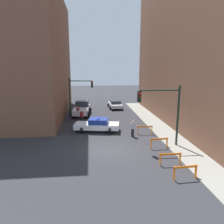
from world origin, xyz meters
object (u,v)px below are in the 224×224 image
object	(u,v)px
barrier_back	(159,141)
traffic_light_far	(77,91)
pedestrian_crossing	(82,117)
pedestrian_corner	(78,112)
barrier_corner	(145,129)
police_car	(97,125)
pedestrian_sidewalk	(133,128)
barrier_front	(185,170)
traffic_light_near	(165,107)
white_truck	(82,108)
barrier_mid	(170,157)
parked_car_near	(115,104)

from	to	relation	value
barrier_back	traffic_light_far	bearing A→B (deg)	117.96
pedestrian_crossing	pedestrian_corner	size ratio (longest dim) A/B	1.00
pedestrian_crossing	barrier_corner	xyz separation A→B (m)	(6.55, -5.03, -0.24)
pedestrian_crossing	barrier_back	world-z (taller)	pedestrian_crossing
police_car	barrier_back	bearing A→B (deg)	-127.60
pedestrian_sidewalk	barrier_corner	world-z (taller)	pedestrian_sidewalk
traffic_light_far	barrier_front	xyz separation A→B (m)	(7.51, -19.40, -2.78)
traffic_light_near	barrier_front	size ratio (longest dim) A/B	3.25
traffic_light_near	barrier_front	world-z (taller)	traffic_light_near
white_truck	pedestrian_sidewalk	xyz separation A→B (m)	(5.34, -10.58, -0.04)
pedestrian_corner	barrier_front	world-z (taller)	pedestrian_corner
traffic_light_near	barrier_corner	bearing A→B (deg)	102.15
pedestrian_crossing	pedestrian_corner	world-z (taller)	same
pedestrian_crossing	barrier_mid	bearing A→B (deg)	-92.17
pedestrian_crossing	barrier_corner	size ratio (longest dim) A/B	1.04
barrier_back	white_truck	bearing A→B (deg)	116.59
police_car	white_truck	size ratio (longest dim) A/B	0.89
traffic_light_near	pedestrian_crossing	xyz separation A→B (m)	(-7.31, 8.54, -2.67)
pedestrian_corner	barrier_back	xyz separation A→B (m)	(7.38, -11.40, -0.24)
traffic_light_near	parked_car_near	size ratio (longest dim) A/B	1.19
traffic_light_far	traffic_light_near	bearing A→B (deg)	-59.80
pedestrian_crossing	pedestrian_corner	distance (m)	2.55
traffic_light_near	barrier_corner	size ratio (longest dim) A/B	3.25
pedestrian_sidewalk	barrier_front	world-z (taller)	pedestrian_sidewalk
police_car	parked_car_near	size ratio (longest dim) A/B	1.13
pedestrian_sidewalk	barrier_front	size ratio (longest dim) A/B	1.04
traffic_light_far	police_car	size ratio (longest dim) A/B	1.05
barrier_back	barrier_corner	xyz separation A→B (m)	(-0.25, 3.89, 0.00)
barrier_mid	traffic_light_far	bearing A→B (deg)	112.79
barrier_mid	barrier_corner	size ratio (longest dim) A/B	1.00
traffic_light_near	police_car	distance (m)	8.03
police_car	pedestrian_corner	size ratio (longest dim) A/B	2.98
pedestrian_crossing	pedestrian_sidewalk	distance (m)	7.61
traffic_light_near	barrier_mid	xyz separation A→B (m)	(-0.72, -3.59, -2.91)
parked_car_near	pedestrian_corner	distance (m)	8.80
white_truck	pedestrian_sidewalk	bearing A→B (deg)	-59.14
traffic_light_far	barrier_corner	distance (m)	12.91
traffic_light_far	pedestrian_crossing	xyz separation A→B (m)	(0.72, -5.26, -2.54)
traffic_light_far	barrier_front	bearing A→B (deg)	-68.85
barrier_corner	barrier_back	bearing A→B (deg)	-86.30
pedestrian_sidewalk	barrier_mid	xyz separation A→B (m)	(1.41, -6.54, -0.24)
pedestrian_sidewalk	barrier_corner	bearing A→B (deg)	-93.03
traffic_light_far	barrier_mid	world-z (taller)	traffic_light_far
parked_car_near	barrier_corner	world-z (taller)	parked_car_near
traffic_light_near	police_car	world-z (taller)	traffic_light_near
barrier_front	barrier_corner	size ratio (longest dim) A/B	1.00
traffic_light_far	parked_car_near	distance (m)	7.56
pedestrian_sidewalk	pedestrian_corner	bearing A→B (deg)	10.71
pedestrian_corner	barrier_front	bearing A→B (deg)	-109.94
traffic_light_far	pedestrian_sidewalk	bearing A→B (deg)	-61.45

